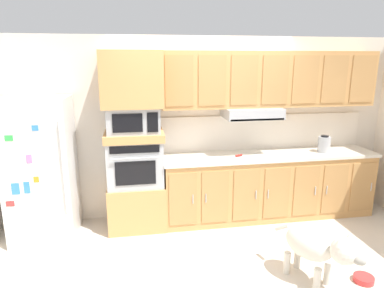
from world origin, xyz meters
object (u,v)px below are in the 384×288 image
(dog, at_px, (317,246))
(electric_kettle, at_px, (324,144))
(microwave, at_px, (133,119))
(dog_food_bowl, at_px, (364,279))
(built_in_oven, at_px, (135,162))
(refrigerator, at_px, (41,169))
(screwdriver, at_px, (239,156))

(dog, bearing_deg, electric_kettle, 122.22)
(microwave, distance_m, dog_food_bowl, 3.12)
(microwave, bearing_deg, built_in_oven, 179.23)
(built_in_oven, distance_m, dog_food_bowl, 2.90)
(electric_kettle, distance_m, dog_food_bowl, 1.91)
(electric_kettle, bearing_deg, dog_food_bowl, -103.76)
(built_in_oven, bearing_deg, electric_kettle, -1.03)
(microwave, xyz_separation_m, dog_food_bowl, (2.24, -1.63, -1.43))
(refrigerator, height_order, electric_kettle, refrigerator)
(refrigerator, distance_m, screwdriver, 2.53)
(microwave, relative_size, electric_kettle, 2.68)
(screwdriver, relative_size, electric_kettle, 0.66)
(screwdriver, bearing_deg, dog, -76.86)
(refrigerator, relative_size, electric_kettle, 7.33)
(built_in_oven, xyz_separation_m, screwdriver, (1.38, -0.07, 0.03))
(built_in_oven, distance_m, electric_kettle, 2.63)
(built_in_oven, bearing_deg, screwdriver, -3.03)
(screwdriver, height_order, electric_kettle, electric_kettle)
(electric_kettle, bearing_deg, built_in_oven, 178.97)
(microwave, height_order, electric_kettle, microwave)
(microwave, xyz_separation_m, screwdriver, (1.38, -0.07, -0.53))
(screwdriver, xyz_separation_m, electric_kettle, (1.24, 0.03, 0.10))
(refrigerator, xyz_separation_m, screwdriver, (2.52, -0.01, 0.05))
(refrigerator, bearing_deg, dog_food_bowl, -24.80)
(screwdriver, bearing_deg, dog_food_bowl, -61.21)
(refrigerator, bearing_deg, screwdriver, -0.13)
(electric_kettle, bearing_deg, dog, -120.66)
(microwave, relative_size, dog, 0.70)
(refrigerator, xyz_separation_m, microwave, (1.14, 0.07, 0.58))
(refrigerator, relative_size, dog_food_bowl, 8.80)
(dog, bearing_deg, built_in_oven, -159.15)
(screwdriver, distance_m, electric_kettle, 1.25)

